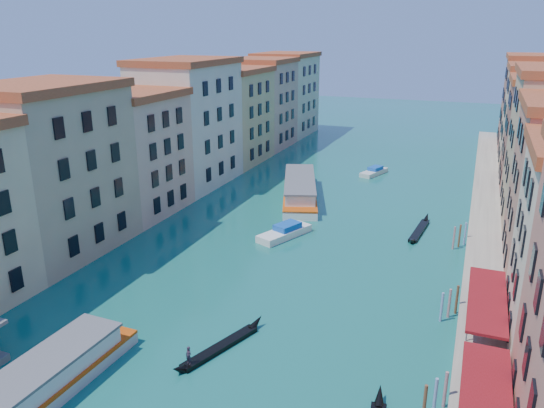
# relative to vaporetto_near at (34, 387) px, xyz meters

# --- Properties ---
(left_bank_palazzos) EXTENTS (12.80, 128.40, 21.00)m
(left_bank_palazzos) POSITION_rel_vaporetto_near_xyz_m (-18.30, 47.87, 8.47)
(left_bank_palazzos) COLOR tan
(left_bank_palazzos) RESTS_ON ground
(quay) EXTENTS (4.00, 140.00, 1.00)m
(quay) POSITION_rel_vaporetto_near_xyz_m (29.70, 48.19, -0.73)
(quay) COLOR gray
(quay) RESTS_ON ground
(mooring_poles_right) EXTENTS (1.44, 54.24, 3.20)m
(mooring_poles_right) POSITION_rel_vaporetto_near_xyz_m (26.80, 11.99, 0.07)
(mooring_poles_right) COLOR brown
(mooring_poles_right) RESTS_ON ground
(vaporetto_near) EXTENTS (4.70, 18.53, 2.74)m
(vaporetto_near) POSITION_rel_vaporetto_near_xyz_m (0.00, 0.00, 0.00)
(vaporetto_near) COLOR beige
(vaporetto_near) RESTS_ON ground
(vaporetto_far) EXTENTS (11.73, 22.16, 3.23)m
(vaporetto_far) POSITION_rel_vaporetto_near_xyz_m (2.17, 52.99, 0.22)
(vaporetto_far) COLOR white
(vaporetto_far) RESTS_ON ground
(gondola_fore) EXTENTS (4.32, 10.28, 2.12)m
(gondola_fore) POSITION_rel_vaporetto_near_xyz_m (9.39, 10.76, -0.88)
(gondola_fore) COLOR black
(gondola_fore) RESTS_ON ground
(gondola_far) EXTENTS (1.87, 11.13, 1.57)m
(gondola_far) POSITION_rel_vaporetto_near_xyz_m (21.71, 44.72, -0.91)
(gondola_far) COLOR black
(gondola_far) RESTS_ON ground
(motorboat_mid) EXTENTS (5.40, 8.38, 1.66)m
(motorboat_mid) POSITION_rel_vaporetto_near_xyz_m (5.71, 36.61, -0.59)
(motorboat_mid) COLOR white
(motorboat_mid) RESTS_ON ground
(motorboat_far) EXTENTS (4.25, 7.11, 1.41)m
(motorboat_far) POSITION_rel_vaporetto_near_xyz_m (10.45, 71.44, -0.69)
(motorboat_far) COLOR silver
(motorboat_far) RESTS_ON ground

